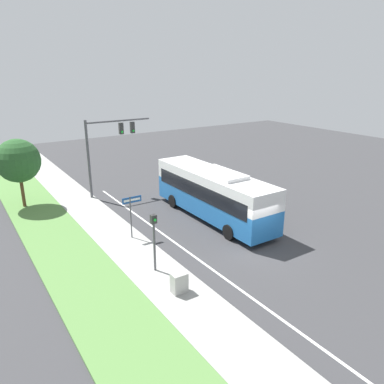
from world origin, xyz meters
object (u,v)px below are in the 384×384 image
at_px(pedestrian_signal, 154,234).
at_px(street_sign, 131,210).
at_px(bus, 213,192).
at_px(signal_gantry, 107,142).
at_px(utility_cabinet, 179,283).

distance_m(pedestrian_signal, street_sign, 4.28).
xyz_separation_m(bus, pedestrian_signal, (-6.75, -4.24, 0.22)).
bearing_deg(signal_gantry, street_sign, -103.35).
bearing_deg(bus, pedestrian_signal, -147.86).
bearing_deg(signal_gantry, pedestrian_signal, -102.08).
bearing_deg(signal_gantry, bus, -64.78).
distance_m(bus, street_sign, 6.05).
height_order(pedestrian_signal, utility_cabinet, pedestrian_signal).
bearing_deg(street_sign, utility_cabinet, -96.18).
bearing_deg(utility_cabinet, street_sign, 83.82).
height_order(pedestrian_signal, street_sign, pedestrian_signal).
bearing_deg(pedestrian_signal, street_sign, 80.53).
height_order(bus, signal_gantry, signal_gantry).
relative_size(pedestrian_signal, utility_cabinet, 3.30).
xyz_separation_m(bus, signal_gantry, (-4.02, 8.53, 2.49)).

